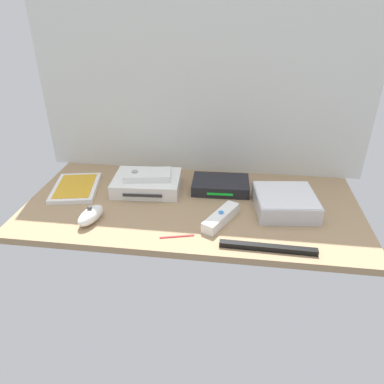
# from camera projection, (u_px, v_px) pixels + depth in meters

# --- Properties ---
(ground_plane) EXTENTS (1.00, 0.48, 0.02)m
(ground_plane) POSITION_uv_depth(u_px,v_px,m) (192.00, 206.00, 1.10)
(ground_plane) COLOR #9E7F5B
(ground_plane) RESTS_ON ground
(back_wall) EXTENTS (1.10, 0.01, 0.64)m
(back_wall) POSITION_uv_depth(u_px,v_px,m) (202.00, 79.00, 1.15)
(back_wall) COLOR silver
(back_wall) RESTS_ON ground
(game_console) EXTENTS (0.22, 0.18, 0.04)m
(game_console) POSITION_uv_depth(u_px,v_px,m) (147.00, 183.00, 1.16)
(game_console) COLOR white
(game_console) RESTS_ON ground_plane
(mini_computer) EXTENTS (0.19, 0.19, 0.05)m
(mini_computer) POSITION_uv_depth(u_px,v_px,m) (285.00, 201.00, 1.05)
(mini_computer) COLOR silver
(mini_computer) RESTS_ON ground_plane
(game_case) EXTENTS (0.17, 0.21, 0.02)m
(game_case) POSITION_uv_depth(u_px,v_px,m) (76.00, 188.00, 1.17)
(game_case) COLOR white
(game_case) RESTS_ON ground_plane
(network_router) EXTENTS (0.18, 0.13, 0.03)m
(network_router) POSITION_uv_depth(u_px,v_px,m) (221.00, 185.00, 1.16)
(network_router) COLOR black
(network_router) RESTS_ON ground_plane
(remote_wand) EXTENTS (0.10, 0.15, 0.03)m
(remote_wand) POSITION_uv_depth(u_px,v_px,m) (221.00, 218.00, 1.00)
(remote_wand) COLOR white
(remote_wand) RESTS_ON ground_plane
(remote_nunchuk) EXTENTS (0.07, 0.11, 0.05)m
(remote_nunchuk) POSITION_uv_depth(u_px,v_px,m) (91.00, 215.00, 1.00)
(remote_nunchuk) COLOR white
(remote_nunchuk) RESTS_ON ground_plane
(remote_classic_pad) EXTENTS (0.16, 0.10, 0.02)m
(remote_classic_pad) POSITION_uv_depth(u_px,v_px,m) (148.00, 175.00, 1.14)
(remote_classic_pad) COLOR white
(remote_classic_pad) RESTS_ON game_console
(sensor_bar) EXTENTS (0.24, 0.02, 0.01)m
(sensor_bar) POSITION_uv_depth(u_px,v_px,m) (268.00, 248.00, 0.89)
(sensor_bar) COLOR black
(sensor_bar) RESTS_ON ground_plane
(stylus_pen) EXTENTS (0.09, 0.03, 0.01)m
(stylus_pen) POSITION_uv_depth(u_px,v_px,m) (177.00, 236.00, 0.94)
(stylus_pen) COLOR red
(stylus_pen) RESTS_ON ground_plane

